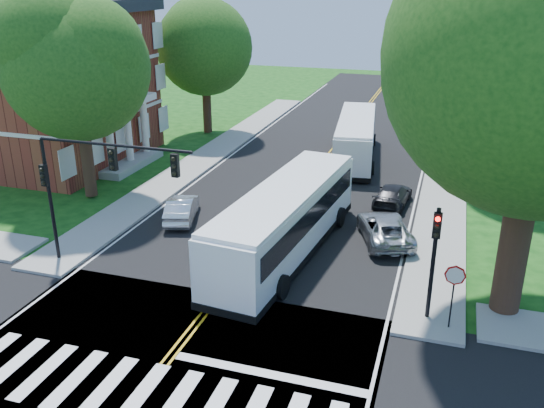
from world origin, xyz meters
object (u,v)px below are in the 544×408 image
at_px(bus_lead, 286,219).
at_px(signal_ne, 434,250).
at_px(dark_sedan, 392,195).
at_px(signal_nw, 92,175).
at_px(suv, 385,228).
at_px(hatchback, 182,208).
at_px(bus_follow, 356,137).

bearing_deg(bus_lead, signal_ne, 155.67).
bearing_deg(dark_sedan, signal_ne, 108.17).
xyz_separation_m(signal_nw, signal_ne, (14.06, 0.01, -1.41)).
xyz_separation_m(suv, dark_sedan, (-0.19, 4.92, -0.05)).
relative_size(suv, dark_sedan, 1.14).
bearing_deg(signal_nw, suv, 30.00).
height_order(signal_nw, hatchback, signal_nw).
bearing_deg(hatchback, suv, 166.74).
height_order(signal_nw, bus_lead, signal_nw).
bearing_deg(hatchback, bus_lead, 144.32).
distance_m(signal_nw, bus_lead, 8.73).
height_order(bus_lead, dark_sedan, bus_lead).
xyz_separation_m(signal_ne, bus_lead, (-6.68, 3.86, -1.23)).
bearing_deg(suv, bus_follow, -93.72).
bearing_deg(signal_ne, suv, 110.12).
xyz_separation_m(bus_lead, hatchback, (-6.41, 2.24, -1.08)).
bearing_deg(signal_nw, bus_follow, 68.79).
bearing_deg(dark_sedan, hatchback, 33.19).
height_order(signal_ne, bus_lead, signal_ne).
relative_size(signal_nw, bus_follow, 0.61).
xyz_separation_m(signal_ne, bus_follow, (-6.26, 20.08, -1.39)).
relative_size(signal_ne, bus_follow, 0.38).
height_order(bus_lead, hatchback, bus_lead).
distance_m(hatchback, dark_sedan, 11.82).
xyz_separation_m(signal_ne, suv, (-2.45, 6.69, -2.30)).
relative_size(signal_ne, suv, 0.93).
height_order(bus_follow, suv, bus_follow).
height_order(suv, dark_sedan, suv).
xyz_separation_m(signal_nw, suv, (11.61, 6.70, -3.71)).
distance_m(bus_follow, suv, 13.96).
distance_m(signal_ne, bus_lead, 7.81).
height_order(bus_lead, suv, bus_lead).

